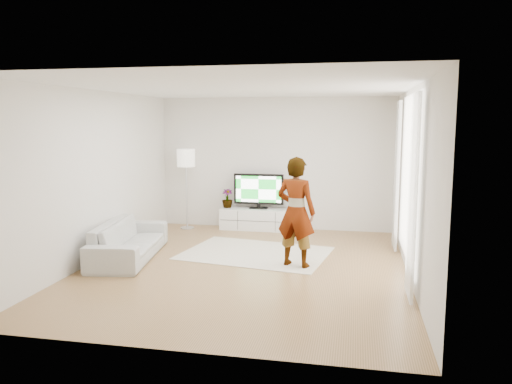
% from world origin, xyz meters
% --- Properties ---
extents(floor, '(6.00, 6.00, 0.00)m').
position_xyz_m(floor, '(0.00, 0.00, 0.00)').
color(floor, '#A67C4B').
rests_on(floor, ground).
extents(ceiling, '(6.00, 6.00, 0.00)m').
position_xyz_m(ceiling, '(0.00, 0.00, 2.80)').
color(ceiling, white).
rests_on(ceiling, wall_back).
extents(wall_left, '(0.02, 6.00, 2.80)m').
position_xyz_m(wall_left, '(-2.50, 0.00, 1.40)').
color(wall_left, silver).
rests_on(wall_left, floor).
extents(wall_right, '(0.02, 6.00, 2.80)m').
position_xyz_m(wall_right, '(2.50, 0.00, 1.40)').
color(wall_right, silver).
rests_on(wall_right, floor).
extents(wall_back, '(5.00, 0.02, 2.80)m').
position_xyz_m(wall_back, '(0.00, 3.00, 1.40)').
color(wall_back, silver).
rests_on(wall_back, floor).
extents(wall_front, '(5.00, 0.02, 2.80)m').
position_xyz_m(wall_front, '(0.00, -3.00, 1.40)').
color(wall_front, silver).
rests_on(wall_front, floor).
extents(window, '(0.01, 2.60, 2.50)m').
position_xyz_m(window, '(2.48, 0.30, 1.45)').
color(window, white).
rests_on(window, wall_right).
extents(curtain_near, '(0.04, 0.70, 2.60)m').
position_xyz_m(curtain_near, '(2.40, -1.00, 1.35)').
color(curtain_near, white).
rests_on(curtain_near, floor).
extents(curtain_far, '(0.04, 0.70, 2.60)m').
position_xyz_m(curtain_far, '(2.40, 1.60, 1.35)').
color(curtain_far, white).
rests_on(curtain_far, floor).
extents(media_console, '(1.61, 0.46, 0.45)m').
position_xyz_m(media_console, '(-0.32, 2.76, 0.23)').
color(media_console, white).
rests_on(media_console, floor).
extents(television, '(1.07, 0.21, 0.74)m').
position_xyz_m(television, '(-0.32, 2.79, 0.86)').
color(television, black).
rests_on(television, media_console).
extents(game_console, '(0.08, 0.15, 0.20)m').
position_xyz_m(game_console, '(0.38, 2.76, 0.55)').
color(game_console, white).
rests_on(game_console, media_console).
extents(potted_plant, '(0.28, 0.28, 0.40)m').
position_xyz_m(potted_plant, '(-1.01, 2.77, 0.65)').
color(potted_plant, '#3F7238').
rests_on(potted_plant, media_console).
extents(rug, '(2.70, 2.14, 0.01)m').
position_xyz_m(rug, '(0.00, 0.83, 0.01)').
color(rug, beige).
rests_on(rug, floor).
extents(player, '(0.73, 0.58, 1.74)m').
position_xyz_m(player, '(0.78, 0.20, 0.88)').
color(player, '#334772').
rests_on(player, rug).
extents(sofa, '(1.14, 2.23, 0.62)m').
position_xyz_m(sofa, '(-2.04, 0.14, 0.31)').
color(sofa, silver).
rests_on(sofa, floor).
extents(floor_lamp, '(0.38, 0.38, 1.71)m').
position_xyz_m(floor_lamp, '(-1.86, 2.59, 1.45)').
color(floor_lamp, silver).
rests_on(floor_lamp, floor).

